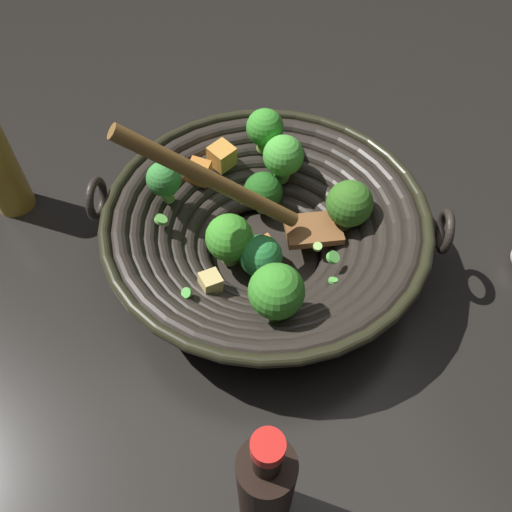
{
  "coord_description": "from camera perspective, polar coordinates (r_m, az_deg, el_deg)",
  "views": [
    {
      "loc": [
        -0.16,
        -0.38,
        0.55
      ],
      "look_at": [
        -0.02,
        -0.02,
        0.03
      ],
      "focal_mm": 36.53,
      "sensor_mm": 36.0,
      "label": 1
    }
  ],
  "objects": [
    {
      "name": "soy_sauce_bottle",
      "position": [
        0.48,
        1.06,
        -23.97
      ],
      "size": [
        0.05,
        0.05,
        0.19
      ],
      "color": "black",
      "rests_on": "ground"
    },
    {
      "name": "wok",
      "position": [
        0.64,
        1.08,
        3.18
      ],
      "size": [
        0.4,
        0.4,
        0.23
      ],
      "color": "black",
      "rests_on": "ground"
    },
    {
      "name": "ground_plane",
      "position": [
        0.69,
        1.01,
        -0.13
      ],
      "size": [
        4.0,
        4.0,
        0.0
      ],
      "primitive_type": "plane",
      "color": "black"
    }
  ]
}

